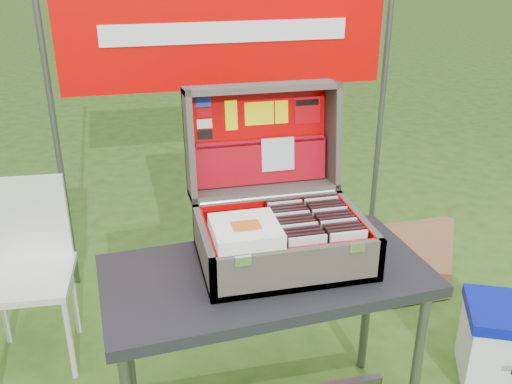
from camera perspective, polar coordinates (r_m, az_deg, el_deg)
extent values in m
cube|color=black|center=(1.95, 0.99, -8.32)|extent=(1.13, 0.63, 0.04)
cylinder|color=#59595B|center=(2.15, 15.69, -17.15)|extent=(0.04, 0.04, 0.64)
cylinder|color=#59595B|center=(2.29, -12.76, -14.07)|extent=(0.04, 0.04, 0.64)
cylinder|color=#59595B|center=(2.45, 11.03, -10.96)|extent=(0.04, 0.04, 0.64)
cube|color=#5E594B|center=(1.99, 2.69, -6.60)|extent=(0.57, 0.41, 0.02)
cube|color=#5E594B|center=(1.80, 4.37, -7.83)|extent=(0.57, 0.02, 0.15)
cube|color=#5E594B|center=(2.12, 1.34, -2.54)|extent=(0.57, 0.02, 0.15)
cube|color=#5E594B|center=(1.91, -5.21, -5.84)|extent=(0.02, 0.41, 0.15)
cube|color=#5E594B|center=(2.04, 10.13, -4.06)|extent=(0.02, 0.41, 0.15)
cube|color=#C30104|center=(1.99, 2.70, -6.25)|extent=(0.52, 0.36, 0.01)
cube|color=silver|center=(1.72, -1.31, -6.89)|extent=(0.05, 0.01, 0.03)
cube|color=silver|center=(1.82, 10.07, -5.46)|extent=(0.05, 0.01, 0.03)
cylinder|color=silver|center=(2.10, 1.29, -0.55)|extent=(0.51, 0.02, 0.02)
cube|color=#5E594B|center=(2.18, 0.27, 5.60)|extent=(0.57, 0.07, 0.40)
cube|color=#5E594B|center=(2.09, 0.54, 10.41)|extent=(0.57, 0.15, 0.04)
cube|color=#5E594B|center=(2.17, 0.79, 0.31)|extent=(0.57, 0.15, 0.04)
cube|color=#5E594B|center=(2.08, -6.69, 4.69)|extent=(0.02, 0.20, 0.42)
cube|color=#5E594B|center=(2.20, 7.62, 5.74)|extent=(0.02, 0.20, 0.42)
cube|color=#C30104|center=(2.17, 0.35, 5.53)|extent=(0.52, 0.05, 0.35)
cube|color=#C30104|center=(1.81, 4.25, -7.30)|extent=(0.52, 0.01, 0.13)
cube|color=#C30104|center=(2.11, 1.44, -2.43)|extent=(0.52, 0.01, 0.13)
cube|color=#C30104|center=(1.91, -4.80, -5.51)|extent=(0.01, 0.36, 0.13)
cube|color=#C30104|center=(2.03, 9.78, -3.83)|extent=(0.01, 0.36, 0.13)
cube|color=#9F0714|center=(2.17, 0.53, 3.00)|extent=(0.50, 0.05, 0.16)
cube|color=#9F0714|center=(2.15, 0.51, 5.06)|extent=(0.49, 0.02, 0.02)
cube|color=silver|center=(2.16, 2.19, 3.80)|extent=(0.13, 0.03, 0.13)
cube|color=#1933B2|center=(2.10, -5.30, 8.95)|extent=(0.06, 0.01, 0.03)
cube|color=#B7030A|center=(2.11, -5.24, 7.88)|extent=(0.06, 0.01, 0.03)
cube|color=white|center=(2.11, -5.18, 6.81)|extent=(0.06, 0.01, 0.03)
cube|color=black|center=(2.12, -5.12, 5.75)|extent=(0.06, 0.01, 0.03)
cube|color=#F8F604|center=(2.13, -2.49, 7.67)|extent=(0.05, 0.02, 0.11)
cube|color=#F8F604|center=(2.15, 0.33, 7.86)|extent=(0.11, 0.01, 0.09)
cube|color=#F8F604|center=(2.17, 2.56, 7.99)|extent=(0.05, 0.01, 0.09)
cube|color=#B7030A|center=(2.20, 5.14, 8.13)|extent=(0.10, 0.02, 0.10)
cube|color=black|center=(2.19, 5.14, 8.91)|extent=(0.09, 0.01, 0.02)
cube|color=silver|center=(1.83, 5.13, -6.46)|extent=(0.13, 0.01, 0.14)
cube|color=black|center=(1.85, 4.92, -6.12)|extent=(0.13, 0.01, 0.14)
cube|color=black|center=(1.87, 4.71, -5.79)|extent=(0.13, 0.01, 0.14)
cube|color=black|center=(1.88, 4.51, -5.46)|extent=(0.13, 0.01, 0.14)
cube|color=silver|center=(1.90, 4.31, -5.14)|extent=(0.13, 0.01, 0.14)
cube|color=black|center=(1.92, 4.11, -4.83)|extent=(0.13, 0.01, 0.14)
cube|color=black|center=(1.94, 3.92, -4.52)|extent=(0.13, 0.01, 0.14)
cube|color=black|center=(1.96, 3.74, -4.22)|extent=(0.13, 0.01, 0.14)
cube|color=silver|center=(1.98, 3.55, -3.92)|extent=(0.13, 0.01, 0.14)
cube|color=black|center=(2.00, 3.37, -3.63)|extent=(0.13, 0.01, 0.14)
cube|color=black|center=(2.01, 3.20, -3.35)|extent=(0.13, 0.01, 0.14)
cube|color=black|center=(2.03, 3.02, -3.07)|extent=(0.13, 0.01, 0.14)
cube|color=silver|center=(2.05, 2.85, -2.79)|extent=(0.13, 0.01, 0.14)
cube|color=black|center=(2.07, 2.69, -2.52)|extent=(0.13, 0.01, 0.14)
cube|color=silver|center=(1.87, 9.14, -5.93)|extent=(0.13, 0.01, 0.14)
cube|color=black|center=(1.89, 8.89, -5.60)|extent=(0.13, 0.01, 0.14)
cube|color=black|center=(1.91, 8.65, -5.28)|extent=(0.13, 0.01, 0.14)
cube|color=black|center=(1.93, 8.41, -4.97)|extent=(0.13, 0.01, 0.14)
cube|color=silver|center=(1.94, 8.18, -4.66)|extent=(0.13, 0.01, 0.14)
cube|color=black|center=(1.96, 7.95, -4.36)|extent=(0.13, 0.01, 0.14)
cube|color=black|center=(1.98, 7.73, -4.07)|extent=(0.13, 0.01, 0.14)
cube|color=black|center=(2.00, 7.51, -3.78)|extent=(0.13, 0.01, 0.14)
cube|color=silver|center=(2.02, 7.29, -3.49)|extent=(0.13, 0.01, 0.14)
cube|color=black|center=(2.04, 7.08, -3.21)|extent=(0.13, 0.01, 0.14)
cube|color=black|center=(2.05, 6.87, -2.93)|extent=(0.13, 0.01, 0.14)
cube|color=black|center=(2.07, 6.67, -2.66)|extent=(0.13, 0.01, 0.14)
cube|color=silver|center=(2.09, 6.47, -2.40)|extent=(0.13, 0.01, 0.14)
cube|color=black|center=(2.11, 6.27, -2.14)|extent=(0.13, 0.01, 0.14)
cube|color=white|center=(1.83, -1.04, -4.44)|extent=(0.21, 0.21, 0.00)
cube|color=white|center=(1.82, -1.04, -4.31)|extent=(0.21, 0.21, 0.00)
cube|color=white|center=(1.82, -1.04, -4.17)|extent=(0.21, 0.21, 0.00)
cube|color=white|center=(1.82, -1.05, -4.03)|extent=(0.21, 0.21, 0.00)
cube|color=white|center=(1.82, -1.05, -3.89)|extent=(0.21, 0.21, 0.00)
cube|color=white|center=(1.81, -1.05, -3.75)|extent=(0.21, 0.21, 0.00)
cube|color=white|center=(1.81, -1.05, -3.61)|extent=(0.21, 0.21, 0.00)
cube|color=white|center=(1.81, -1.05, -3.47)|extent=(0.21, 0.21, 0.00)
cube|color=white|center=(1.81, -1.05, -3.33)|extent=(0.21, 0.21, 0.00)
cube|color=#D85919|center=(1.80, -0.99, -3.36)|extent=(0.09, 0.07, 0.00)
cube|color=white|center=(2.67, 24.20, -14.16)|extent=(0.47, 0.42, 0.31)
cube|color=silver|center=(2.58, -21.96, -8.16)|extent=(0.39, 0.39, 0.03)
cube|color=silver|center=(2.64, -22.15, -2.49)|extent=(0.37, 0.05, 0.38)
cylinder|color=silver|center=(2.54, -18.15, -13.67)|extent=(0.02, 0.02, 0.41)
cylinder|color=silver|center=(2.85, -24.04, -10.25)|extent=(0.02, 0.02, 0.41)
cylinder|color=silver|center=(2.80, -17.75, -9.85)|extent=(0.02, 0.02, 0.41)
cylinder|color=silver|center=(2.62, -18.80, -2.38)|extent=(0.02, 0.02, 0.38)
cube|color=#A2673E|center=(3.00, 15.42, -6.85)|extent=(0.41, 0.15, 0.43)
cylinder|color=#59595B|center=(2.94, -19.43, 5.60)|extent=(0.03, 0.03, 1.70)
cylinder|color=#59595B|center=(3.21, 12.41, 7.91)|extent=(0.03, 0.03, 1.70)
cube|color=#C50100|center=(2.85, -2.97, 15.71)|extent=(1.60, 0.02, 0.55)
cube|color=white|center=(2.84, -2.93, 15.67)|extent=(1.20, 0.00, 0.10)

